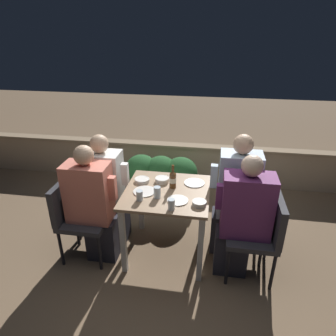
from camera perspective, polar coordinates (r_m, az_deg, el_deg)
ground_plane at (r=3.41m, az=-0.17°, el=-15.48°), size 16.00×16.00×0.00m
parapet_wall at (r=4.67m, az=3.19°, el=1.07°), size 9.00×0.18×0.60m
dining_table at (r=3.03m, az=-0.18°, el=-6.23°), size 0.84×0.81×0.76m
planter_hedge at (r=4.05m, az=-1.37°, el=-1.81°), size 0.98×0.47×0.68m
chair_left_near at (r=3.22m, az=-17.19°, el=-7.96°), size 0.47×0.47×0.85m
person_coral_top at (r=3.08m, az=-14.06°, el=-6.79°), size 0.50×0.26×1.25m
chair_left_far at (r=3.44m, az=-14.57°, el=-5.24°), size 0.47×0.47×0.85m
person_white_polo at (r=3.32m, az=-11.58°, el=-4.02°), size 0.49×0.26×1.25m
chair_right_near at (r=2.97m, az=17.56°, el=-11.02°), size 0.47×0.47×0.85m
person_purple_stripe at (r=2.89m, az=13.87°, el=-9.18°), size 0.51×0.26×1.26m
chair_right_far at (r=3.22m, az=15.81°, el=-7.74°), size 0.47×0.47×0.85m
person_blue_shirt at (r=3.12m, az=12.52°, el=-5.26°), size 0.49×0.26×1.33m
beer_bottle at (r=2.98m, az=0.92°, el=-2.13°), size 0.07×0.07×0.25m
plate_0 at (r=2.80m, az=1.84°, el=-6.17°), size 0.20×0.20×0.01m
plate_1 at (r=3.11m, az=5.03°, el=-2.84°), size 0.21×0.21×0.01m
plate_2 at (r=2.95m, az=-4.49°, el=-4.47°), size 0.22×0.22×0.01m
bowl_0 at (r=3.12m, az=-1.14°, el=-2.21°), size 0.15×0.15×0.05m
bowl_1 at (r=3.14m, az=-4.97°, el=-2.25°), size 0.15×0.15×0.04m
bowl_2 at (r=2.74m, az=5.98°, el=-6.61°), size 0.13×0.13×0.04m
glass_cup_0 at (r=2.83m, az=-2.08°, el=-4.64°), size 0.07×0.07×0.11m
glass_cup_1 at (r=2.65m, az=0.65°, el=-6.95°), size 0.06×0.06×0.10m
glass_cup_2 at (r=2.80m, az=-5.45°, el=-5.22°), size 0.06×0.06×0.10m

